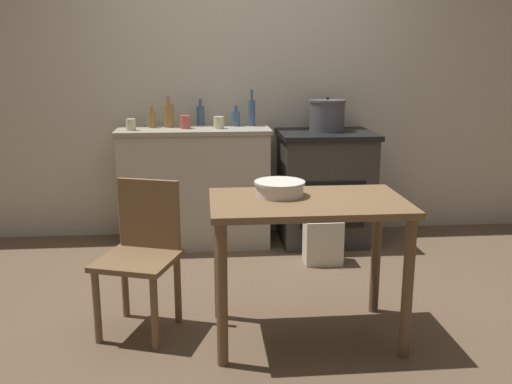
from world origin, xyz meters
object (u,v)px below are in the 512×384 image
mixing_bowl_large (280,188)px  bottle_left (152,119)px  cup_right (131,125)px  stove (325,187)px  bottle_center_left (169,115)px  bottle_mid_left (201,115)px  bottle_center (236,118)px  cup_mid_right (219,123)px  bottle_far_left (252,112)px  work_table (308,223)px  chair (142,251)px  flour_sack (323,241)px  cup_center_right (185,122)px  stock_pot (327,115)px

mixing_bowl_large → bottle_left: bottle_left is taller
bottle_left → cup_right: 0.21m
stove → bottle_center_left: 1.39m
bottle_mid_left → bottle_center: size_ratio=1.28×
bottle_mid_left → cup_mid_right: 0.28m
stove → bottle_left: (-1.39, 0.07, 0.56)m
bottle_far_left → bottle_center_left: (-0.66, -0.02, -0.02)m
bottle_far_left → bottle_mid_left: bottle_far_left is taller
work_table → cup_right: cup_right is taller
chair → bottle_mid_left: (0.33, 1.66, 0.58)m
bottle_left → bottle_mid_left: bottle_mid_left is taller
work_table → bottle_far_left: bottle_far_left is taller
bottle_far_left → cup_right: 0.96m
flour_sack → bottle_far_left: (-0.48, 0.64, 0.90)m
flour_sack → bottle_center_left: bottle_center_left is taller
stove → cup_center_right: size_ratio=9.03×
bottle_left → bottle_center_left: (0.13, 0.02, 0.03)m
stove → stock_pot: stock_pot is taller
chair → stock_pot: size_ratio=2.84×
chair → flour_sack: (1.22, 0.92, -0.29)m
mixing_bowl_large → bottle_far_left: bearing=90.3°
flour_sack → cup_mid_right: size_ratio=3.55×
stock_pot → chair: bearing=-131.9°
stove → stock_pot: size_ratio=3.10×
work_table → mixing_bowl_large: size_ratio=3.75×
bottle_far_left → cup_mid_right: bearing=-150.9°
stove → cup_right: size_ratio=10.45×
mixing_bowl_large → bottle_center: bearing=94.7°
work_table → mixing_bowl_large: bearing=145.5°
stove → work_table: size_ratio=0.89×
bottle_mid_left → stock_pot: bearing=-8.7°
mixing_bowl_large → cup_right: bearing=122.9°
work_table → bottle_center: 1.82m
cup_right → cup_center_right: bearing=9.9°
flour_sack → bottle_center: bearing=133.1°
bottle_far_left → bottle_center: bottle_far_left is taller
stock_pot → cup_center_right: bearing=-177.1°
stock_pot → flour_sack: bearing=-102.8°
work_table → chair: 0.93m
mixing_bowl_large → bottle_far_left: bottle_far_left is taller
bottle_mid_left → bottle_center: (0.28, -0.09, -0.02)m
work_table → flour_sack: (0.33, 1.11, -0.48)m
bottle_center → cup_mid_right: bearing=-133.5°
bottle_far_left → flour_sack: bearing=-53.6°
flour_sack → stock_pot: (0.13, 0.58, 0.87)m
work_table → cup_center_right: (-0.68, 1.64, 0.36)m
stove → cup_right: (-1.54, -0.08, 0.54)m
bottle_left → chair: bearing=-88.0°
cup_mid_right → cup_right: cup_mid_right is taller
bottle_center_left → chair: bearing=-93.0°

